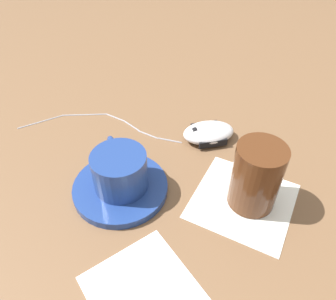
{
  "coord_description": "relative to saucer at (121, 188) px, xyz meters",
  "views": [
    {
      "loc": [
        0.29,
        -0.25,
        0.41
      ],
      "look_at": [
        -0.05,
        -0.01,
        0.03
      ],
      "focal_mm": 35.0,
      "sensor_mm": 36.0,
      "label": 1
    }
  ],
  "objects": [
    {
      "name": "saucer",
      "position": [
        0.0,
        0.0,
        0.0
      ],
      "size": [
        0.15,
        0.15,
        0.01
      ],
      "primitive_type": "cylinder",
      "color": "navy",
      "rests_on": "ground"
    },
    {
      "name": "computer_mouse",
      "position": [
        -0.02,
        0.2,
        0.01
      ],
      "size": [
        0.09,
        0.11,
        0.03
      ],
      "color": "silver",
      "rests_on": "ground"
    },
    {
      "name": "napkin_under_glass",
      "position": [
        0.13,
        0.15,
        -0.01
      ],
      "size": [
        0.2,
        0.2,
        0.0
      ],
      "primitive_type": "cube",
      "rotation": [
        0.0,
        0.0,
        0.48
      ],
      "color": "silver",
      "rests_on": "ground"
    },
    {
      "name": "ground_plane",
      "position": [
        0.04,
        0.11,
        -0.01
      ],
      "size": [
        3.0,
        3.0,
        0.0
      ],
      "primitive_type": "plane",
      "color": "brown"
    },
    {
      "name": "drinking_glass",
      "position": [
        0.14,
        0.16,
        0.05
      ],
      "size": [
        0.07,
        0.07,
        0.11
      ],
      "primitive_type": "cylinder",
      "color": "#4C2814",
      "rests_on": "napkin_under_glass"
    },
    {
      "name": "coffee_cup",
      "position": [
        -0.0,
        0.0,
        0.04
      ],
      "size": [
        0.11,
        0.09,
        0.06
      ],
      "color": "navy",
      "rests_on": "saucer"
    },
    {
      "name": "napkin_spare",
      "position": [
        0.16,
        -0.06,
        -0.01
      ],
      "size": [
        0.13,
        0.13,
        0.0
      ],
      "primitive_type": "cube",
      "rotation": [
        0.0,
        0.0,
        -0.0
      ],
      "color": "white",
      "rests_on": "ground"
    },
    {
      "name": "mouse_cable",
      "position": [
        -0.18,
        0.05,
        -0.01
      ],
      "size": [
        0.23,
        0.25,
        0.0
      ],
      "color": "gray",
      "rests_on": "ground"
    }
  ]
}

